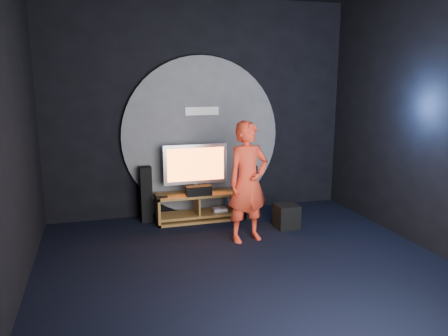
% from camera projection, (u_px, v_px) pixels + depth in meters
% --- Properties ---
extents(floor, '(5.00, 5.00, 0.00)m').
position_uv_depth(floor, '(250.00, 272.00, 5.16)').
color(floor, black).
rests_on(floor, ground).
extents(back_wall, '(5.00, 0.04, 3.50)m').
position_uv_depth(back_wall, '(200.00, 109.00, 7.15)').
color(back_wall, black).
rests_on(back_wall, ground).
extents(front_wall, '(5.00, 0.04, 3.50)m').
position_uv_depth(front_wall, '(404.00, 171.00, 2.45)').
color(front_wall, black).
rests_on(front_wall, ground).
extents(left_wall, '(0.04, 5.00, 3.50)m').
position_uv_depth(left_wall, '(3.00, 133.00, 4.11)').
color(left_wall, black).
rests_on(left_wall, ground).
extents(right_wall, '(0.04, 5.00, 3.50)m').
position_uv_depth(right_wall, '(439.00, 119.00, 5.49)').
color(right_wall, black).
rests_on(right_wall, ground).
extents(wall_disc_panel, '(2.60, 0.11, 2.60)m').
position_uv_depth(wall_disc_panel, '(201.00, 136.00, 7.19)').
color(wall_disc_panel, '#515156').
rests_on(wall_disc_panel, ground).
extents(media_console, '(1.31, 0.45, 0.45)m').
position_uv_depth(media_console, '(197.00, 208.00, 7.00)').
color(media_console, '#9D6830').
rests_on(media_console, ground).
extents(tv, '(1.03, 0.22, 0.77)m').
position_uv_depth(tv, '(195.00, 166.00, 6.92)').
color(tv, '#B9B9C1').
rests_on(tv, media_console).
extents(center_speaker, '(0.40, 0.15, 0.15)m').
position_uv_depth(center_speaker, '(199.00, 191.00, 6.79)').
color(center_speaker, black).
rests_on(center_speaker, media_console).
extents(remote, '(0.18, 0.05, 0.02)m').
position_uv_depth(remote, '(162.00, 197.00, 6.67)').
color(remote, black).
rests_on(remote, media_console).
extents(tower_speaker_left, '(0.18, 0.20, 0.89)m').
position_uv_depth(tower_speaker_left, '(146.00, 194.00, 6.89)').
color(tower_speaker_left, black).
rests_on(tower_speaker_left, ground).
extents(tower_speaker_right, '(0.18, 0.20, 0.89)m').
position_uv_depth(tower_speaker_right, '(250.00, 192.00, 7.03)').
color(tower_speaker_right, black).
rests_on(tower_speaker_right, ground).
extents(subwoofer, '(0.33, 0.33, 0.36)m').
position_uv_depth(subwoofer, '(287.00, 216.00, 6.65)').
color(subwoofer, black).
rests_on(subwoofer, ground).
extents(player, '(0.68, 0.52, 1.69)m').
position_uv_depth(player, '(248.00, 182.00, 6.01)').
color(player, red).
rests_on(player, ground).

